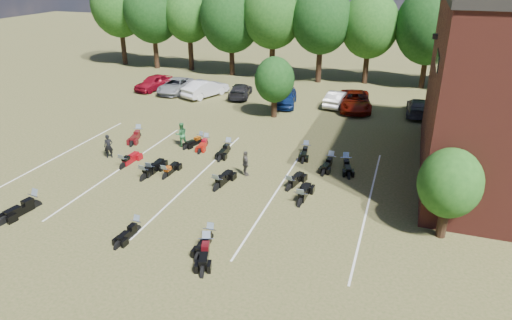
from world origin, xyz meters
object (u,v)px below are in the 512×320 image
at_px(car_4, 285,97).
at_px(motorcycle_14, 139,137).
at_px(car_0, 154,83).
at_px(motorcycle_3, 137,231).
at_px(person_green, 181,134).
at_px(person_grey, 246,163).
at_px(person_black, 109,146).
at_px(motorcycle_7, 123,168).

relative_size(car_4, motorcycle_14, 1.96).
bearing_deg(car_0, motorcycle_3, -48.10).
bearing_deg(car_0, person_green, -39.50).
relative_size(person_grey, motorcycle_3, 0.77).
bearing_deg(car_4, motorcycle_3, -102.87).
height_order(person_black, person_green, person_green).
relative_size(person_grey, motorcycle_7, 0.68).
xyz_separation_m(person_black, person_green, (3.52, 3.35, 0.07)).
relative_size(car_4, person_green, 2.70).
height_order(car_4, person_green, person_green).
bearing_deg(person_black, person_green, 12.78).
relative_size(motorcycle_3, motorcycle_7, 0.87).
relative_size(car_4, person_black, 2.95).
xyz_separation_m(car_4, motorcycle_7, (-5.90, -16.15, -0.78)).
xyz_separation_m(car_4, person_green, (-4.14, -11.69, 0.07)).
relative_size(car_0, motorcycle_7, 1.89).
xyz_separation_m(motorcycle_3, motorcycle_14, (-6.82, 11.00, 0.00)).
bearing_deg(person_black, car_0, 80.06).
bearing_deg(person_black, car_4, 32.21).
xyz_separation_m(person_grey, motorcycle_7, (-7.58, -1.43, -0.78)).
bearing_deg(person_green, car_4, -147.86).
bearing_deg(motorcycle_3, motorcycle_14, 124.13).
bearing_deg(car_4, motorcycle_7, -120.09).
xyz_separation_m(person_green, motorcycle_7, (-1.76, -4.45, -0.85)).
height_order(person_black, person_grey, same).
relative_size(person_black, person_grey, 1.00).
relative_size(person_green, motorcycle_3, 0.85).
height_order(person_green, motorcycle_3, person_green).
distance_m(motorcycle_7, motorcycle_14, 5.38).
bearing_deg(person_grey, car_4, -31.50).
xyz_separation_m(car_4, motorcycle_14, (-7.93, -11.16, -0.78)).
relative_size(car_0, motorcycle_14, 1.86).
height_order(car_0, car_4, car_4).
height_order(person_black, motorcycle_14, person_black).
bearing_deg(motorcycle_14, person_black, -101.63).
distance_m(person_black, person_grey, 9.34).
height_order(person_grey, motorcycle_14, person_grey).
bearing_deg(person_grey, person_green, 24.50).
distance_m(car_4, person_green, 12.40).
distance_m(person_grey, motorcycle_7, 7.75).
distance_m(motorcycle_3, motorcycle_7, 7.69).
xyz_separation_m(person_green, motorcycle_14, (-3.79, 0.53, -0.85)).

